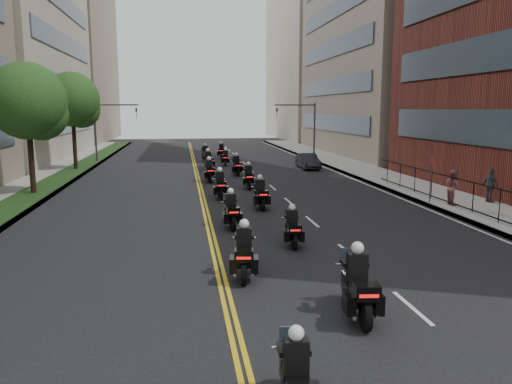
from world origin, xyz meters
The scene contains 25 objects.
sidewalk_right centered at (12.00, 25.00, 0.07)m, with size 4.00×90.00×0.15m, color gray.
sidewalk_left centered at (-12.00, 25.00, 0.07)m, with size 4.00×90.00×0.15m, color gray.
grass_strip centered at (-11.20, 25.00, 0.17)m, with size 2.00×90.00×0.04m, color #153513.
building_right_tan centered at (21.48, 48.00, 15.00)m, with size 15.11×28.00×30.00m.
building_right_far centered at (21.50, 78.00, 13.00)m, with size 15.00×28.00×26.00m, color gray.
building_left_far centered at (-22.00, 78.00, 13.00)m, with size 16.00×28.00×26.00m, color gray.
traffic_signal_right centered at (9.54, 42.00, 3.70)m, with size 4.09×0.20×5.60m.
traffic_signal_left centered at (-9.54, 42.00, 3.70)m, with size 4.09×0.20×5.60m.
motorcycle_0 centered at (-0.77, 0.93, 0.62)m, with size 0.52×2.12×1.56m.
motorcycle_1 centered at (1.61, 4.69, 0.73)m, with size 0.71×2.51×1.85m.
motorcycle_2 centered at (-0.76, 8.03, 0.70)m, with size 0.72×2.38×1.76m.
motorcycle_3 centered at (1.45, 11.29, 0.61)m, with size 0.57×2.11×1.55m.
motorcycle_4 centered at (-0.52, 14.45, 0.67)m, with size 0.53×2.29×1.69m.
motorcycle_5 centered at (1.36, 18.36, 0.69)m, with size 0.54×2.35×1.74m.
motorcycle_6 centered at (-0.46, 21.54, 0.70)m, with size 0.55×2.40×1.78m.
motorcycle_7 centered at (1.64, 24.96, 0.67)m, with size 0.58×2.31×1.70m.
motorcycle_8 centered at (-0.70, 28.20, 0.70)m, with size 0.58×2.40×1.77m.
motorcycle_9 centered at (1.53, 31.22, 0.69)m, with size 0.57×2.36×1.74m.
motorcycle_10 centered at (-0.42, 34.91, 0.71)m, with size 0.74×2.45×1.81m.
motorcycle_11 centered at (1.30, 38.21, 0.62)m, with size 0.61×2.12×1.57m.
motorcycle_12 centered at (-0.34, 41.51, 0.70)m, with size 0.71×2.40×1.78m.
motorcycle_13 centered at (1.45, 44.82, 0.68)m, with size 0.68×2.34×1.73m.
parked_sedan centered at (8.00, 34.66, 0.65)m, with size 1.37×3.93×1.29m, color black.
pedestrian_b centered at (11.20, 17.16, 1.05)m, with size 0.87×0.68×1.79m, color #8C4C4D.
pedestrian_c centered at (13.50, 17.47, 1.05)m, with size 1.06×0.44×1.80m, color #403E46.
Camera 1 is at (-2.53, -6.39, 5.04)m, focal length 35.00 mm.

